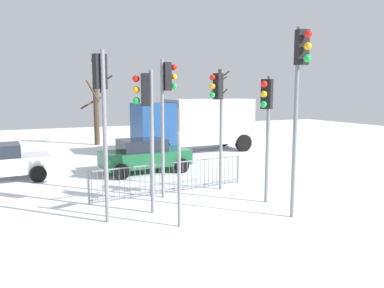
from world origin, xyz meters
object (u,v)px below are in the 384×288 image
at_px(direction_sign_post, 181,161).
at_px(traffic_light_rear_right, 300,81).
at_px(delivery_truck, 195,122).
at_px(traffic_light_rear_left, 166,97).
at_px(bare_tree_left, 97,108).
at_px(traffic_light_mid_right, 218,103).
at_px(traffic_light_foreground_right, 146,109).
at_px(traffic_light_foreground_left, 267,111).
at_px(bare_tree_centre, 220,100).
at_px(traffic_light_mid_left, 101,98).
at_px(car_green_trailing, 144,155).

bearing_deg(direction_sign_post, traffic_light_rear_right, -35.15).
xyz_separation_m(traffic_light_rear_right, delivery_truck, (2.53, 12.06, -2.05)).
height_order(traffic_light_rear_left, direction_sign_post, traffic_light_rear_left).
xyz_separation_m(traffic_light_rear_left, direction_sign_post, (-0.65, -2.74, -1.59)).
bearing_deg(bare_tree_left, traffic_light_rear_left, -91.04).
bearing_deg(traffic_light_rear_right, bare_tree_left, -77.52).
distance_m(traffic_light_mid_right, bare_tree_left, 13.93).
distance_m(direction_sign_post, bare_tree_left, 16.72).
xyz_separation_m(traffic_light_mid_right, traffic_light_foreground_right, (-3.10, -1.50, -0.10)).
relative_size(traffic_light_rear_right, traffic_light_foreground_right, 1.27).
bearing_deg(traffic_light_foreground_left, bare_tree_left, -24.91).
xyz_separation_m(bare_tree_left, bare_tree_centre, (10.17, 1.52, 0.44)).
bearing_deg(delivery_truck, bare_tree_centre, -129.71).
xyz_separation_m(traffic_light_foreground_left, traffic_light_mid_left, (-4.92, 0.45, 0.43)).
bearing_deg(bare_tree_centre, direction_sign_post, -121.29).
distance_m(car_green_trailing, bare_tree_left, 10.01).
bearing_deg(traffic_light_foreground_right, delivery_truck, -19.32).
xyz_separation_m(traffic_light_rear_right, bare_tree_centre, (7.96, 18.97, -0.90)).
bearing_deg(traffic_light_mid_right, bare_tree_centre, -41.04).
relative_size(traffic_light_rear_right, delivery_truck, 0.73).
height_order(traffic_light_rear_left, traffic_light_foreground_left, traffic_light_rear_left).
bearing_deg(traffic_light_rear_left, bare_tree_left, 177.94).
height_order(traffic_light_mid_left, bare_tree_centre, bare_tree_centre).
distance_m(traffic_light_rear_right, direction_sign_post, 3.80).
relative_size(traffic_light_foreground_right, delivery_truck, 0.58).
bearing_deg(traffic_light_mid_left, direction_sign_post, -52.14).
bearing_deg(traffic_light_rear_right, traffic_light_foreground_left, -87.43).
relative_size(direction_sign_post, bare_tree_left, 0.66).
bearing_deg(traffic_light_rear_left, direction_sign_post, -14.28).
distance_m(traffic_light_foreground_right, delivery_truck, 11.72).
bearing_deg(traffic_light_foreground_right, traffic_light_foreground_left, -86.90).
bearing_deg(bare_tree_centre, traffic_light_foreground_left, -114.35).
xyz_separation_m(traffic_light_rear_left, delivery_truck, (4.99, 8.55, -1.58)).
bearing_deg(direction_sign_post, bare_tree_centre, 37.41).
relative_size(traffic_light_mid_right, traffic_light_rear_left, 0.93).
bearing_deg(bare_tree_left, bare_tree_centre, 8.51).
height_order(traffic_light_foreground_right, direction_sign_post, traffic_light_foreground_right).
xyz_separation_m(traffic_light_rear_right, bare_tree_left, (-2.21, 17.45, -1.33)).
relative_size(traffic_light_mid_right, bare_tree_centre, 0.79).
relative_size(bare_tree_left, bare_tree_centre, 0.88).
bearing_deg(bare_tree_centre, delivery_truck, -128.12).
height_order(traffic_light_mid_right, traffic_light_foreground_right, traffic_light_mid_right).
height_order(traffic_light_rear_left, traffic_light_foreground_right, traffic_light_rear_left).
distance_m(traffic_light_foreground_left, delivery_truck, 10.86).
bearing_deg(traffic_light_mid_right, traffic_light_mid_left, 98.44).
distance_m(traffic_light_rear_left, bare_tree_centre, 18.65).
xyz_separation_m(traffic_light_mid_left, delivery_truck, (7.38, 10.06, -1.60)).
height_order(traffic_light_mid_right, traffic_light_mid_left, traffic_light_mid_left).
height_order(traffic_light_mid_left, direction_sign_post, traffic_light_mid_left).
height_order(traffic_light_mid_right, bare_tree_left, bare_tree_left).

